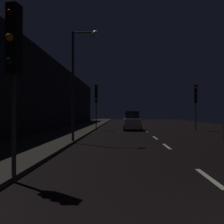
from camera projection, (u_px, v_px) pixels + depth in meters
The scene contains 9 objects.
ground at pixel (143, 129), 28.46m from camera, with size 27.64×84.00×0.02m, color black.
sidewalk_left at pixel (78, 128), 28.77m from camera, with size 4.40×84.00×0.15m, color #38332B.
building_facade_left at pixel (48, 94), 25.39m from camera, with size 0.80×63.00×7.73m, color black.
lane_centerline at pixel (160, 141), 15.98m from camera, with size 0.16×20.31×0.01m.
traffic_light_far_left at pixel (96, 97), 26.75m from camera, with size 0.33×0.47×4.96m.
traffic_light_far_right at pixel (196, 98), 25.83m from camera, with size 0.36×0.48×4.83m.
traffic_light_near_left at pixel (14, 53), 6.59m from camera, with size 0.37×0.48×4.82m.
streetlamp_overhead at pixel (80, 68), 15.05m from camera, with size 1.70×0.44×6.96m.
car_approaching_headlights at pixel (132, 121), 26.55m from camera, with size 1.89×4.10×2.06m.
Camera 1 is at (-2.50, -4.09, 1.87)m, focal length 39.15 mm.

